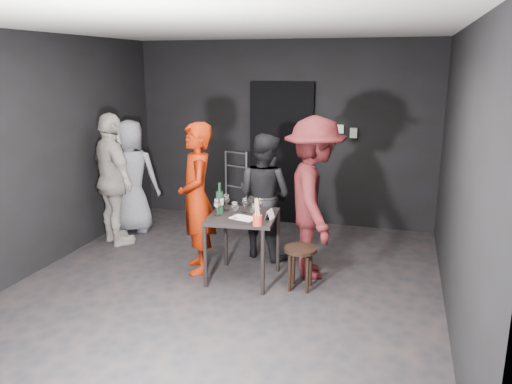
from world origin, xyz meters
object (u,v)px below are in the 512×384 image
(stool, at_px, (301,256))
(man_maroon, at_px, (314,182))
(wine_bottle, at_px, (220,201))
(tasting_table, at_px, (243,224))
(hand_truck, at_px, (236,209))
(bystander_cream, at_px, (112,169))
(woman_black, at_px, (264,194))
(bystander_grey, at_px, (131,173))
(server_red, at_px, (196,187))
(breadstick_cup, at_px, (257,213))

(stool, distance_m, man_maroon, 0.83)
(wine_bottle, bearing_deg, tasting_table, -1.60)
(tasting_table, relative_size, wine_bottle, 2.19)
(hand_truck, xyz_separation_m, tasting_table, (0.76, -1.97, 0.45))
(man_maroon, xyz_separation_m, bystander_cream, (-2.70, 0.26, -0.07))
(woman_black, bearing_deg, tasting_table, 108.29)
(hand_truck, height_order, bystander_grey, bystander_grey)
(bystander_cream, height_order, wine_bottle, bystander_cream)
(stool, height_order, bystander_grey, bystander_grey)
(bystander_cream, relative_size, bystander_grey, 1.19)
(woman_black, distance_m, bystander_grey, 2.11)
(wine_bottle, bearing_deg, server_red, 164.00)
(breadstick_cup, bearing_deg, woman_black, 102.23)
(stool, xyz_separation_m, bystander_cream, (-2.65, 0.68, 0.65))
(tasting_table, distance_m, server_red, 0.68)
(server_red, xyz_separation_m, wine_bottle, (0.31, -0.09, -0.12))
(man_maroon, xyz_separation_m, bystander_grey, (-2.76, 0.80, -0.23))
(tasting_table, relative_size, bystander_cream, 0.37)
(hand_truck, height_order, server_red, server_red)
(stool, bearing_deg, breadstick_cup, -149.55)
(breadstick_cup, bearing_deg, server_red, 154.18)
(tasting_table, xyz_separation_m, man_maroon, (0.72, 0.36, 0.44))
(hand_truck, bearing_deg, breadstick_cup, -49.59)
(stool, bearing_deg, man_maroon, 83.21)
(tasting_table, height_order, woman_black, woman_black)
(breadstick_cup, bearing_deg, man_maroon, 55.55)
(tasting_table, xyz_separation_m, woman_black, (0.03, 0.77, 0.14))
(stool, distance_m, breadstick_cup, 0.70)
(bystander_cream, bearing_deg, wine_bottle, -164.39)
(server_red, bearing_deg, man_maroon, 72.00)
(woman_black, bearing_deg, wine_bottle, 89.24)
(hand_truck, bearing_deg, server_red, -68.18)
(man_maroon, distance_m, wine_bottle, 1.06)
(breadstick_cup, bearing_deg, stool, 30.45)
(tasting_table, bearing_deg, woman_black, 88.15)
(bystander_cream, bearing_deg, woman_black, -140.37)
(woman_black, distance_m, bystander_cream, 2.03)
(stool, height_order, man_maroon, man_maroon)
(man_maroon, bearing_deg, woman_black, 40.46)
(server_red, distance_m, bystander_cream, 1.50)
(tasting_table, xyz_separation_m, stool, (0.67, -0.07, -0.28))
(server_red, height_order, bystander_grey, server_red)
(stool, height_order, breadstick_cup, breadstick_cup)
(server_red, xyz_separation_m, bystander_cream, (-1.40, 0.52, 0.02))
(server_red, distance_m, bystander_grey, 1.82)
(hand_truck, relative_size, stool, 2.31)
(bystander_grey, bearing_deg, server_red, 134.05)
(bystander_grey, bearing_deg, woman_black, 159.41)
(server_red, bearing_deg, wine_bottle, 44.72)
(tasting_table, distance_m, stool, 0.72)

